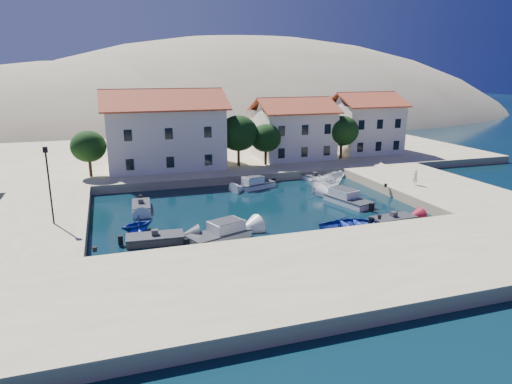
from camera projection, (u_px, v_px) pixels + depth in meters
ground at (294, 245)px, 34.82m from camera, size 400.00×400.00×0.00m
quay_south at (330, 271)px, 29.18m from camera, size 52.00×12.00×1.00m
quay_east at (431, 187)px, 50.05m from camera, size 11.00×20.00×1.00m
quay_west at (38, 224)px, 38.14m from camera, size 8.00×20.00×1.00m
quay_north at (210, 154)px, 70.17m from camera, size 80.00×36.00×1.00m
hills at (210, 177)px, 160.55m from camera, size 254.00×176.00×99.00m
building_left at (164, 128)px, 57.18m from camera, size 14.70×9.45×9.70m
building_mid at (293, 127)px, 63.71m from camera, size 10.50×8.40×8.30m
building_right at (365, 122)px, 68.18m from camera, size 9.45×8.40×8.80m
trees at (250, 136)px, 58.30m from camera, size 37.30×5.30×6.45m
lamppost at (49, 178)px, 35.66m from camera, size 0.35×0.25×6.22m
bollards at (307, 213)px, 38.92m from camera, size 29.36×9.56×0.30m
motorboat_grey_sw at (155, 239)px, 35.26m from camera, size 4.50×2.23×1.25m
cabin_cruiser_south at (219, 234)px, 35.80m from camera, size 5.47×3.81×1.60m
rowboat_south at (351, 230)px, 38.21m from camera, size 5.45×3.95×1.11m
motorboat_red_se at (393, 220)px, 39.71m from camera, size 4.05×2.05×1.25m
cabin_cruiser_east at (349, 199)px, 45.42m from camera, size 3.37×5.57×1.60m
boat_east at (326, 190)px, 50.73m from camera, size 5.65×3.72×2.04m
motorboat_white_ne at (315, 178)px, 55.03m from camera, size 2.49×3.63×1.25m
rowboat_west at (137, 231)px, 37.95m from camera, size 3.45×3.25×1.44m
motorboat_white_west at (141, 206)px, 43.67m from camera, size 1.93×3.91×1.25m
cabin_cruiser_north at (257, 184)px, 51.60m from camera, size 4.59×3.10×1.60m
pedestrian at (415, 177)px, 48.73m from camera, size 0.64×0.44×1.68m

